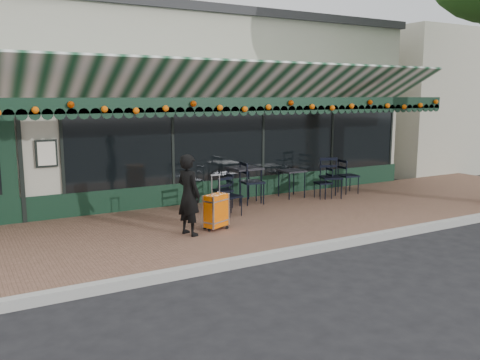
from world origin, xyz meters
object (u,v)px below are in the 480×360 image
cafe_table_a (292,173)px  chair_b_left (223,191)px  chair_a_right (348,176)px  cafe_table_b (245,171)px  woman (189,195)px  chair_b_front (230,197)px  chair_a_front (331,178)px  chair_b_right (252,182)px  chair_a_left (323,183)px  suitcase (216,211)px

cafe_table_a → chair_b_left: chair_b_left is taller
cafe_table_a → chair_a_right: bearing=-10.6°
cafe_table_a → cafe_table_b: (-1.34, 0.02, 0.15)m
woman → cafe_table_a: size_ratio=2.17×
cafe_table_b → chair_b_front: size_ratio=1.04×
cafe_table_a → chair_a_front: bearing=-34.2°
chair_b_left → chair_b_right: size_ratio=0.77×
cafe_table_a → chair_a_left: chair_a_left is taller
chair_b_left → suitcase: bearing=-27.7°
chair_a_right → chair_b_front: 3.90m
woman → chair_a_front: size_ratio=1.48×
cafe_table_b → chair_b_left: cafe_table_b is taller
cafe_table_b → chair_b_right: size_ratio=0.84×
suitcase → chair_a_right: suitcase is taller
chair_a_right → chair_b_left: (-3.62, 0.06, -0.06)m
cafe_table_b → chair_b_left: bearing=-160.4°
cafe_table_a → chair_b_front: bearing=-156.5°
suitcase → chair_b_front: (0.76, 0.83, 0.06)m
cafe_table_b → cafe_table_a: bearing=-0.7°
chair_b_front → cafe_table_a: bearing=10.8°
chair_b_front → chair_b_left: bearing=60.7°
chair_a_left → chair_b_right: size_ratio=0.76×
suitcase → chair_a_front: bearing=-5.4°
chair_a_right → cafe_table_a: bearing=86.9°
woman → chair_a_front: (4.42, 1.39, -0.24)m
chair_a_right → chair_b_left: 3.62m
cafe_table_b → chair_a_left: cafe_table_b is taller
suitcase → chair_b_right: (1.78, 1.65, 0.15)m
chair_a_front → chair_b_left: bearing=-165.6°
chair_b_right → cafe_table_a: bearing=-75.3°
chair_a_front → chair_b_front: chair_a_front is taller
chair_a_right → chair_a_front: 0.82m
suitcase → chair_a_right: bearing=-5.6°
chair_a_front → chair_b_left: (-2.84, 0.30, -0.11)m
suitcase → chair_b_front: 1.13m
woman → chair_a_right: size_ratio=1.65×
suitcase → chair_a_left: 3.84m
suitcase → chair_a_front: suitcase is taller
woman → chair_a_front: 4.64m
suitcase → cafe_table_a: size_ratio=1.53×
chair_b_left → chair_b_front: chair_b_front is taller
woman → cafe_table_b: size_ratio=1.75×
suitcase → chair_a_left: suitcase is taller
suitcase → cafe_table_a: suitcase is taller
woman → chair_a_right: 5.46m
woman → cafe_table_a: bearing=-78.3°
suitcase → chair_b_left: (0.99, 1.59, 0.04)m
cafe_table_a → chair_b_front: (-2.27, -0.99, -0.21)m
chair_b_front → chair_a_front: bearing=-4.4°
chair_b_left → cafe_table_b: bearing=113.8°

